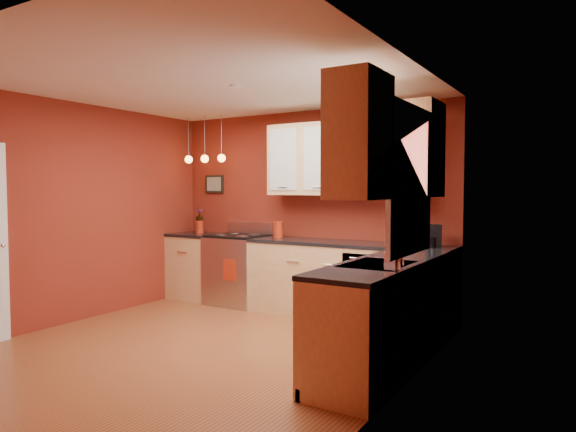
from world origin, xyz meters
The scene contains 25 objects.
floor centered at (0.00, 0.00, 0.00)m, with size 4.20×4.20×0.00m, color #9A532D.
ceiling centered at (0.00, 0.00, 2.60)m, with size 4.00×4.20×0.02m, color silver.
wall_back centered at (0.00, 2.10, 1.30)m, with size 4.00×0.02×2.60m, color maroon.
wall_left centered at (-2.00, 0.00, 1.30)m, with size 0.02×4.20×2.60m, color maroon.
wall_right centered at (2.00, 0.00, 1.30)m, with size 0.02×4.20×2.60m, color maroon.
base_cabinets_back_left centered at (-1.65, 1.80, 0.45)m, with size 0.70×0.60×0.90m, color #E8BA7C.
base_cabinets_back_right centered at (0.73, 1.80, 0.45)m, with size 2.54×0.60×0.90m, color #E8BA7C.
base_cabinets_right centered at (1.70, 0.45, 0.45)m, with size 0.60×2.10×0.90m, color #E8BA7C.
counter_back_left centered at (-1.65, 1.80, 0.92)m, with size 0.70×0.62×0.04m, color black.
counter_back_right centered at (0.73, 1.80, 0.92)m, with size 2.54×0.62×0.04m, color black.
counter_right centered at (1.70, 0.45, 0.92)m, with size 0.62×2.10×0.04m, color black.
gas_range centered at (-0.92, 1.80, 0.48)m, with size 0.76×0.64×1.11m.
dishwasher_front centered at (1.10, 1.51, 0.45)m, with size 0.60×0.02×0.80m, color #B0AFB4.
sink centered at (1.70, 0.30, 0.92)m, with size 0.50×0.70×0.33m.
window centered at (1.97, 0.30, 1.69)m, with size 0.06×1.02×1.22m.
upper_cabinets_back centered at (0.60, 1.93, 1.95)m, with size 2.00×0.35×0.90m, color #E8BA7C.
upper_cabinets_right centered at (1.82, 0.32, 1.95)m, with size 0.35×1.95×0.90m, color #E8BA7C.
wall_picture centered at (-1.55, 2.08, 1.65)m, with size 0.32×0.03×0.26m, color black.
pendant_lights centered at (-1.45, 1.75, 2.01)m, with size 0.71×0.11×0.66m.
red_canister centered at (-0.29, 1.85, 1.05)m, with size 0.14×0.14×0.21m.
red_vase centered at (-1.63, 1.83, 1.03)m, with size 0.11×0.11×0.18m, color #9E2611.
flowers centered at (-1.63, 1.83, 1.20)m, with size 0.11×0.11×0.20m, color #9E2611.
coffee_maker centered at (1.75, 1.82, 1.05)m, with size 0.21×0.20×0.25m.
soap_pump centered at (1.93, 0.03, 1.05)m, with size 0.10×0.10×0.21m, color white.
dish_towel centered at (-0.80, 1.47, 0.52)m, with size 0.20×0.01×0.27m, color #9E2611.
Camera 1 is at (3.31, -3.80, 1.57)m, focal length 32.00 mm.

